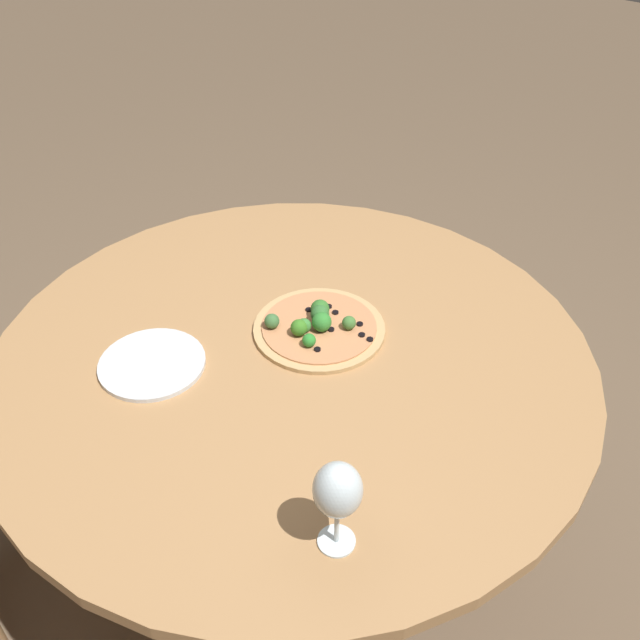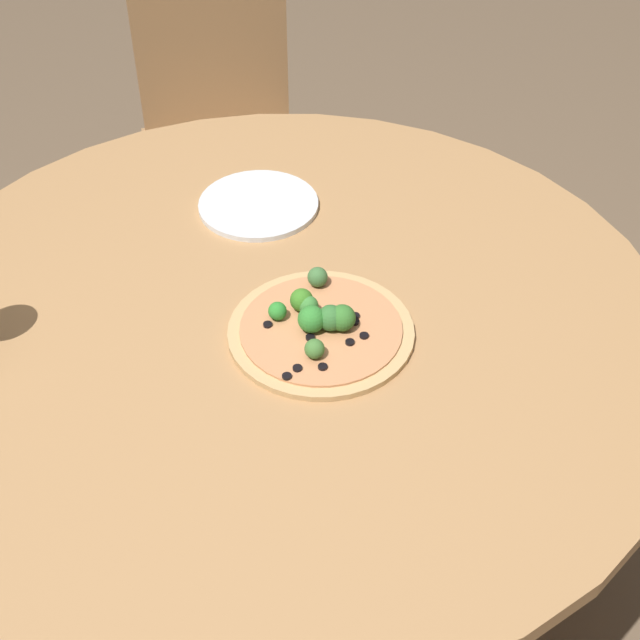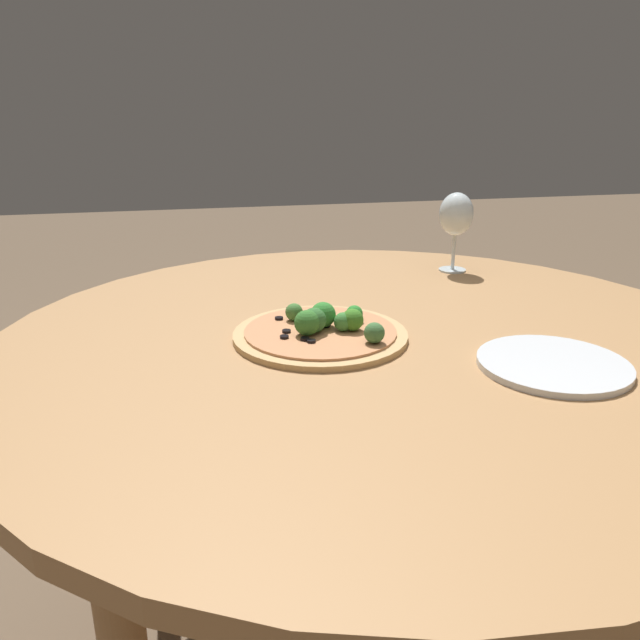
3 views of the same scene
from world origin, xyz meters
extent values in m
cylinder|color=#A87A4C|center=(0.00, 0.00, 0.71)|extent=(1.25, 1.25, 0.03)
cylinder|color=#A87A4C|center=(-0.39, 0.39, 0.35)|extent=(0.05, 0.05, 0.69)
cylinder|color=#A87A4C|center=(0.39, 0.39, 0.35)|extent=(0.05, 0.05, 0.69)
cylinder|color=tan|center=(-0.09, 0.00, 0.73)|extent=(0.28, 0.28, 0.01)
cylinder|color=tan|center=(-0.09, 0.00, 0.73)|extent=(0.25, 0.25, 0.00)
sphere|color=#34712B|center=(-0.12, -0.02, 0.76)|extent=(0.04, 0.04, 0.04)
sphere|color=#3F6D39|center=(-0.02, -0.07, 0.75)|extent=(0.03, 0.03, 0.03)
sphere|color=#417333|center=(-0.12, 0.05, 0.75)|extent=(0.03, 0.03, 0.03)
sphere|color=#2D842E|center=(-0.03, 0.03, 0.75)|extent=(0.03, 0.03, 0.03)
sphere|color=#346D31|center=(-0.10, -0.01, 0.76)|extent=(0.04, 0.04, 0.04)
sphere|color=#317F2F|center=(-0.08, 0.01, 0.76)|extent=(0.04, 0.04, 0.04)
sphere|color=#3B7A23|center=(-0.04, -0.01, 0.75)|extent=(0.04, 0.04, 0.04)
sphere|color=#3C7E36|center=(-0.05, -0.01, 0.75)|extent=(0.03, 0.03, 0.03)
cylinder|color=black|center=(-0.09, 0.03, 0.74)|extent=(0.01, 0.01, 0.00)
cylinder|color=black|center=(-0.15, 0.07, 0.74)|extent=(0.01, 0.01, 0.00)
cylinder|color=black|center=(-0.03, 0.05, 0.74)|extent=(0.01, 0.01, 0.00)
cylinder|color=black|center=(-0.12, 0.11, 0.74)|extent=(0.01, 0.01, 0.00)
cylinder|color=black|center=(-0.15, -0.02, 0.74)|extent=(0.01, 0.01, 0.00)
cylinder|color=black|center=(-0.12, -0.05, 0.74)|extent=(0.01, 0.01, 0.00)
cylinder|color=black|center=(-0.12, -0.04, 0.74)|extent=(0.01, 0.01, 0.00)
cylinder|color=black|center=(-0.08, 0.01, 0.74)|extent=(0.01, 0.01, 0.00)
cylinder|color=black|center=(-0.15, 0.00, 0.74)|extent=(0.01, 0.01, 0.00)
cylinder|color=black|center=(-0.12, 0.09, 0.74)|extent=(0.01, 0.01, 0.00)
cylinder|color=silver|center=(0.30, 0.36, 0.72)|extent=(0.06, 0.06, 0.00)
cylinder|color=silver|center=(0.30, 0.36, 0.76)|extent=(0.01, 0.01, 0.08)
ellipsoid|color=silver|center=(0.30, 0.36, 0.85)|extent=(0.08, 0.08, 0.09)
cylinder|color=silver|center=(0.21, -0.19, 0.73)|extent=(0.22, 0.22, 0.01)
camera|label=1|loc=(0.82, 0.76, 1.70)|focal=40.00mm
camera|label=2|loc=(-0.72, 0.77, 1.64)|focal=50.00mm
camera|label=3|loc=(-0.30, -0.93, 1.08)|focal=35.00mm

